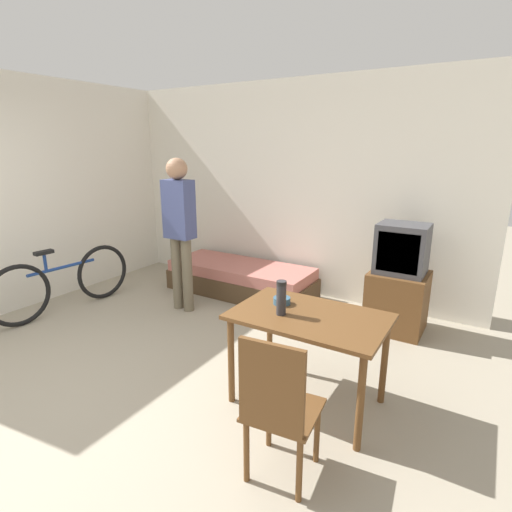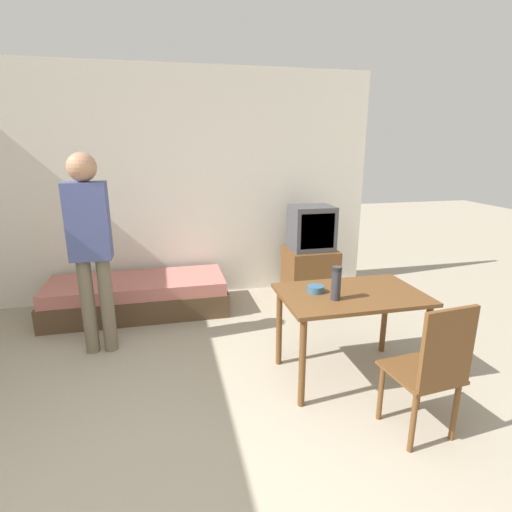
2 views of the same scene
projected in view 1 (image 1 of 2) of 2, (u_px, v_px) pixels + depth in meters
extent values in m
plane|color=#9E937F|center=(52.00, 416.00, 2.92)|extent=(20.00, 20.00, 0.00)
cube|color=silver|center=(274.00, 189.00, 5.29)|extent=(5.38, 0.06, 2.70)
cube|color=silver|center=(55.00, 191.00, 5.03)|extent=(0.06, 4.30, 2.70)
cube|color=#4C3823|center=(241.00, 284.00, 5.32)|extent=(1.96, 0.76, 0.26)
cube|color=#B76B60|center=(241.00, 269.00, 5.27)|extent=(1.90, 0.74, 0.14)
cube|color=brown|center=(397.00, 301.00, 4.22)|extent=(0.57, 0.54, 0.63)
cube|color=#424247|center=(402.00, 249.00, 4.07)|extent=(0.49, 0.41, 0.52)
cube|color=black|center=(398.00, 253.00, 3.90)|extent=(0.40, 0.01, 0.40)
cube|color=brown|center=(309.00, 317.00, 2.90)|extent=(1.11, 0.71, 0.03)
cylinder|color=brown|center=(231.00, 361.00, 3.00)|extent=(0.05, 0.05, 0.69)
cylinder|color=brown|center=(360.00, 403.00, 2.51)|extent=(0.05, 0.05, 0.69)
cylinder|color=brown|center=(270.00, 331.00, 3.49)|extent=(0.05, 0.05, 0.69)
cylinder|color=brown|center=(384.00, 361.00, 2.99)|extent=(0.05, 0.05, 0.69)
cube|color=brown|center=(283.00, 410.00, 2.32)|extent=(0.44, 0.44, 0.02)
cube|color=brown|center=(271.00, 387.00, 2.09)|extent=(0.37, 0.07, 0.51)
cylinder|color=brown|center=(317.00, 432.00, 2.45)|extent=(0.04, 0.04, 0.42)
cylinder|color=brown|center=(269.00, 417.00, 2.59)|extent=(0.04, 0.04, 0.42)
cylinder|color=brown|center=(299.00, 470.00, 2.17)|extent=(0.04, 0.04, 0.42)
cylinder|color=brown|center=(246.00, 451.00, 2.30)|extent=(0.04, 0.04, 0.42)
torus|color=black|center=(103.00, 272.00, 5.10)|extent=(0.10, 0.69, 0.69)
torus|color=black|center=(19.00, 296.00, 4.30)|extent=(0.10, 0.69, 0.69)
cylinder|color=navy|center=(62.00, 267.00, 4.65)|extent=(0.10, 0.80, 0.04)
cylinder|color=navy|center=(45.00, 263.00, 4.48)|extent=(0.04, 0.04, 0.20)
cube|color=black|center=(44.00, 252.00, 4.44)|extent=(0.10, 0.21, 0.04)
cylinder|color=#6B604C|center=(177.00, 273.00, 4.75)|extent=(0.12, 0.12, 0.88)
cylinder|color=#6B604C|center=(187.00, 275.00, 4.67)|extent=(0.12, 0.12, 0.88)
cube|color=#424C7F|center=(179.00, 209.00, 4.51)|extent=(0.34, 0.20, 0.66)
sphere|color=#A87A5B|center=(177.00, 169.00, 4.38)|extent=(0.24, 0.24, 0.24)
cylinder|color=#2D2D33|center=(281.00, 298.00, 2.87)|extent=(0.07, 0.07, 0.26)
cylinder|color=black|center=(282.00, 283.00, 2.84)|extent=(0.07, 0.07, 0.03)
cylinder|color=#335670|center=(282.00, 301.00, 3.09)|extent=(0.13, 0.13, 0.05)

